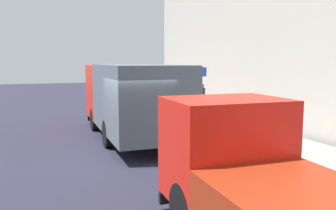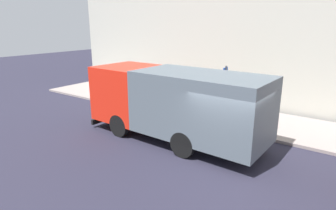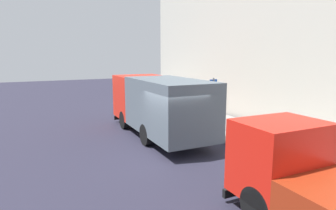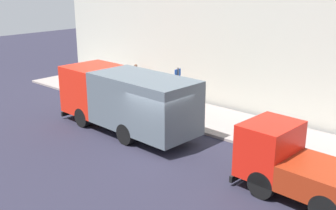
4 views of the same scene
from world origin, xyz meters
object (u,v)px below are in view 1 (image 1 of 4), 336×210
small_flatbed_truck (264,187)px  traffic_cone_orange (153,111)px  large_utility_truck (130,96)px  pedestrian_walking (202,99)px  pedestrian_standing (198,96)px  pedestrian_third (147,95)px  street_sign_post (201,94)px

small_flatbed_truck → traffic_cone_orange: small_flatbed_truck is taller
large_utility_truck → pedestrian_walking: 5.73m
pedestrian_standing → pedestrian_third: size_ratio=0.98×
pedestrian_walking → pedestrian_standing: pedestrian_walking is taller
small_flatbed_truck → traffic_cone_orange: (2.72, 12.90, -0.68)m
small_flatbed_truck → pedestrian_third: bearing=80.4°
pedestrian_standing → street_sign_post: size_ratio=0.60×
large_utility_truck → pedestrian_standing: (5.52, 5.10, -0.66)m
large_utility_truck → traffic_cone_orange: bearing=61.0°
pedestrian_third → traffic_cone_orange: 3.10m
pedestrian_third → traffic_cone_orange: pedestrian_third is taller
small_flatbed_truck → pedestrian_standing: (5.92, 14.11, -0.12)m
pedestrian_standing → small_flatbed_truck: bearing=86.6°
small_flatbed_truck → pedestrian_third: size_ratio=3.10×
pedestrian_third → traffic_cone_orange: bearing=-80.3°
pedestrian_standing → traffic_cone_orange: 3.47m
pedestrian_standing → traffic_cone_orange: pedestrian_standing is taller
pedestrian_third → pedestrian_standing: bearing=-12.6°
large_utility_truck → pedestrian_third: large_utility_truck is taller
large_utility_truck → pedestrian_third: size_ratio=4.58×
traffic_cone_orange → pedestrian_standing: bearing=20.7°
large_utility_truck → traffic_cone_orange: large_utility_truck is taller
pedestrian_walking → pedestrian_third: (-1.80, 3.74, -0.03)m
large_utility_truck → street_sign_post: (2.60, -1.01, 0.08)m
pedestrian_walking → pedestrian_standing: (0.76, 1.98, -0.06)m
pedestrian_standing → pedestrian_third: pedestrian_third is taller
small_flatbed_truck → pedestrian_walking: 13.19m
small_flatbed_truck → street_sign_post: bearing=71.9°
pedestrian_walking → small_flatbed_truck: bearing=14.6°
large_utility_truck → pedestrian_standing: bearing=44.6°
large_utility_truck → small_flatbed_truck: 9.03m
pedestrian_walking → large_utility_truck: bearing=-19.1°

